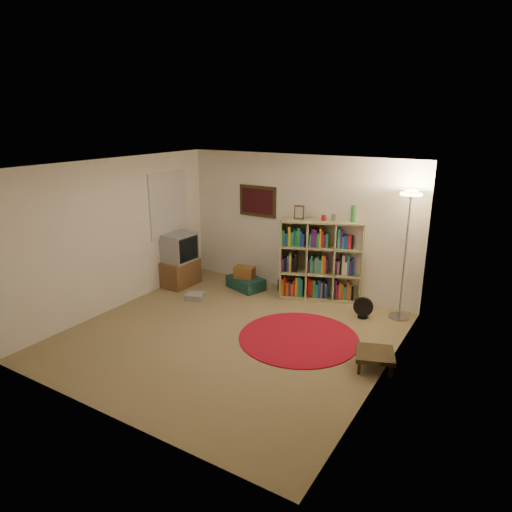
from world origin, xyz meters
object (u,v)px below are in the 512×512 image
Objects in this scene: suitcase at (246,283)px; side_table at (375,355)px; floor_lamp at (409,213)px; bookshelf at (320,261)px; floor_fan at (363,308)px; tv_stand at (180,260)px.

side_table reaches higher than suitcase.
floor_lamp is at bearing 22.30° from suitcase.
side_table is (0.12, -1.72, -1.54)m from floor_lamp.
bookshelf reaches higher than floor_fan.
floor_lamp reaches higher than floor_fan.
suitcase is 1.26× the size of side_table.
suitcase is at bearing 152.47° from side_table.
floor_fan is at bearing -45.40° from bookshelf.
floor_lamp is (1.48, -0.12, 1.04)m from bookshelf.
floor_lamp is 2.32m from side_table.
bookshelf is 1.81m from floor_lamp.
tv_stand reaches higher than side_table.
bookshelf is 1.19m from floor_fan.
floor_lamp is at bearing 94.08° from side_table.
floor_fan is 0.46× the size of suitcase.
floor_fan reaches higher than suitcase.
bookshelf is 2.73× the size of side_table.
bookshelf is at bearing 141.66° from floor_fan.
suitcase is at bearing 23.85° from tv_stand.
tv_stand is at bearing 176.21° from bookshelf.
floor_lamp is 1.66m from floor_fan.
bookshelf is at bearing 18.89° from tv_stand.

